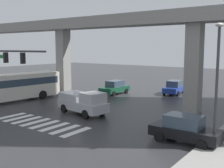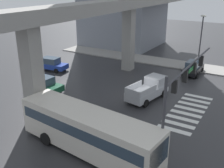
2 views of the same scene
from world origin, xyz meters
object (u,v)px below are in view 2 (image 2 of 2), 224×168
at_px(pickup_truck, 149,89).
at_px(sedan_dark_green, 44,84).
at_px(traffic_signal_mast, 184,83).
at_px(street_lamp_near_corner, 201,36).
at_px(sedan_blue, 51,64).
at_px(sedan_black, 193,68).
at_px(city_bus, 88,130).

bearing_deg(pickup_truck, sedan_dark_green, 112.01).
height_order(traffic_signal_mast, street_lamp_near_corner, street_lamp_near_corner).
bearing_deg(sedan_blue, sedan_dark_green, -143.08).
relative_size(sedan_dark_green, sedan_black, 1.01).
relative_size(pickup_truck, city_bus, 0.49).
bearing_deg(sedan_dark_green, traffic_signal_mast, -97.31).
xyz_separation_m(pickup_truck, traffic_signal_mast, (-6.16, -5.05, 3.68)).
height_order(sedan_black, traffic_signal_mast, traffic_signal_mast).
height_order(pickup_truck, sedan_blue, pickup_truck).
distance_m(pickup_truck, city_bus, 10.55).
bearing_deg(traffic_signal_mast, pickup_truck, 39.34).
xyz_separation_m(traffic_signal_mast, street_lamp_near_corner, (17.87, 3.19, -0.11)).
bearing_deg(traffic_signal_mast, city_bus, 131.29).
relative_size(pickup_truck, sedan_dark_green, 1.23).
xyz_separation_m(sedan_dark_green, sedan_blue, (6.05, 4.54, 0.00)).
distance_m(city_bus, sedan_dark_green, 12.23).
xyz_separation_m(sedan_blue, sedan_black, (8.02, -16.63, 0.00)).
distance_m(city_bus, traffic_signal_mast, 7.25).
bearing_deg(city_bus, pickup_truck, 0.40).
relative_size(pickup_truck, sedan_blue, 1.20).
relative_size(sedan_blue, sedan_black, 1.04).
xyz_separation_m(pickup_truck, city_bus, (-10.53, -0.07, 0.73)).
relative_size(sedan_dark_green, traffic_signal_mast, 0.40).
bearing_deg(pickup_truck, city_bus, -179.60).
bearing_deg(city_bus, sedan_blue, 50.38).
distance_m(pickup_truck, traffic_signal_mast, 8.77).
distance_m(sedan_blue, sedan_black, 18.47).
distance_m(sedan_blue, traffic_signal_mast, 21.83).
relative_size(city_bus, traffic_signal_mast, 1.01).
height_order(city_bus, sedan_dark_green, city_bus).
bearing_deg(street_lamp_near_corner, traffic_signal_mast, -169.89).
bearing_deg(sedan_dark_green, city_bus, -121.32).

